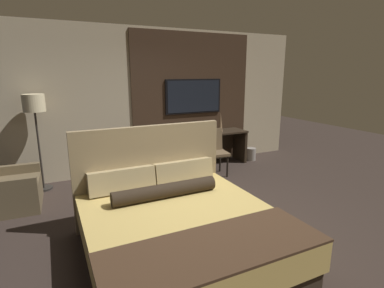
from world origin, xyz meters
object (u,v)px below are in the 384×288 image
bed (179,227)px  desk_chair (213,148)px  floor_lamp (35,111)px  desk (198,143)px  armchair_by_window (8,191)px  waste_bin (251,154)px  vase_tall (220,122)px  tv (194,96)px

bed → desk_chair: size_ratio=2.39×
bed → floor_lamp: floor_lamp is taller
bed → desk: size_ratio=1.00×
armchair_by_window → desk: bearing=-77.1°
floor_lamp → waste_bin: size_ratio=5.77×
bed → floor_lamp: size_ratio=1.32×
waste_bin → vase_tall: bearing=178.6°
waste_bin → tv: bearing=164.7°
desk_chair → waste_bin: 1.38m
armchair_by_window → waste_bin: 4.74m
waste_bin → armchair_by_window: bearing=-174.1°
floor_lamp → desk_chair: bearing=-10.6°
bed → tv: size_ratio=1.68×
bed → armchair_by_window: (-1.79, 2.14, -0.06)m
tv → vase_tall: size_ratio=3.05×
desk_chair → armchair_by_window: desk_chair is taller
tv → vase_tall: bearing=-35.5°
desk_chair → waste_bin: bearing=27.3°
desk_chair → armchair_by_window: (-3.46, -0.04, -0.27)m
vase_tall → desk: bearing=165.8°
desk_chair → waste_bin: desk_chair is taller
bed → waste_bin: bed is taller
armchair_by_window → desk_chair: bearing=-86.9°
tv → floor_lamp: tv is taller
bed → armchair_by_window: bed is taller
desk_chair → floor_lamp: (-3.02, 0.57, 0.82)m
tv → waste_bin: (1.28, -0.35, -1.32)m
bed → tv: 3.59m
desk → floor_lamp: floor_lamp is taller
desk → desk_chair: 0.59m
bed → waste_bin: bearing=41.9°
floor_lamp → vase_tall: bearing=-1.6°
bed → armchair_by_window: size_ratio=2.48×
desk → waste_bin: (1.28, -0.14, -0.36)m
armchair_by_window → floor_lamp: size_ratio=0.53×
desk_chair → tv: bearing=99.9°
bed → armchair_by_window: 2.79m
floor_lamp → armchair_by_window: bearing=-126.6°
desk_chair → vase_tall: vase_tall is taller
bed → vase_tall: bed is taller
desk → floor_lamp: bearing=-179.6°
floor_lamp → vase_tall: size_ratio=3.90×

